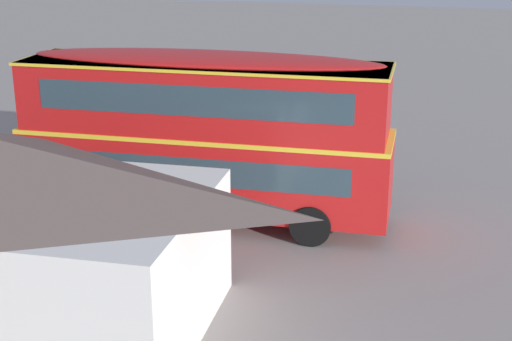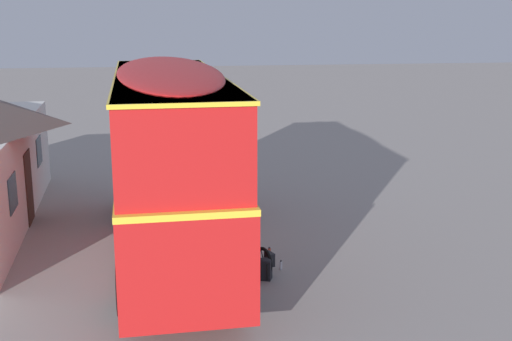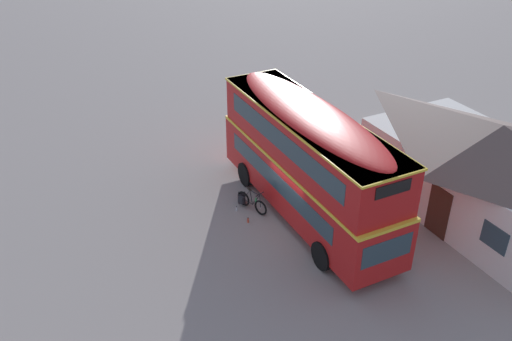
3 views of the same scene
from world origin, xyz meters
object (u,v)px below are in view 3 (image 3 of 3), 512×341
at_px(water_bottle_red_squeeze, 248,220).
at_px(water_bottle_clear_plastic, 236,209).
at_px(double_decker_bus, 307,159).
at_px(backpack_on_ground, 242,197).
at_px(touring_bicycle, 251,202).

bearing_deg(water_bottle_red_squeeze, water_bottle_clear_plastic, -172.85).
distance_m(double_decker_bus, water_bottle_red_squeeze, 3.51).
distance_m(double_decker_bus, backpack_on_ground, 3.66).
relative_size(double_decker_bus, water_bottle_clear_plastic, 44.77).
distance_m(touring_bicycle, backpack_on_ground, 0.68).
distance_m(backpack_on_ground, water_bottle_red_squeeze, 1.51).
bearing_deg(double_decker_bus, water_bottle_red_squeeze, -100.61).
distance_m(backpack_on_ground, water_bottle_clear_plastic, 0.72).
bearing_deg(backpack_on_ground, water_bottle_clear_plastic, -42.32).
xyz_separation_m(touring_bicycle, water_bottle_clear_plastic, (-0.14, -0.59, -0.26)).
distance_m(touring_bicycle, water_bottle_red_squeeze, 0.97).
distance_m(double_decker_bus, touring_bicycle, 3.22).
xyz_separation_m(touring_bicycle, water_bottle_red_squeeze, (0.80, -0.48, -0.26)).
height_order(double_decker_bus, water_bottle_clear_plastic, double_decker_bus).
bearing_deg(water_bottle_clear_plastic, double_decker_bus, 60.97).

